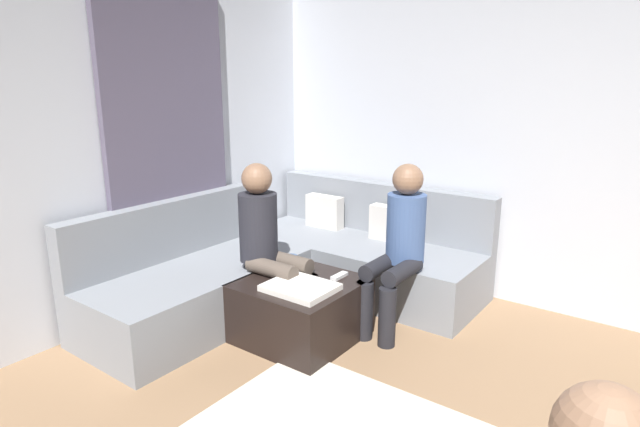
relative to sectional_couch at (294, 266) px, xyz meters
The scene contains 9 objects.
wall_back 2.57m from the sectional_couch, 27.05° to the left, with size 6.00×0.12×2.70m, color silver.
curtain_panel 1.36m from the sectional_couch, 142.74° to the right, with size 0.06×1.10×2.50m, color #595166.
sectional_couch is the anchor object (origin of this frame).
ottoman 0.69m from the sectional_couch, 47.14° to the right, with size 0.76×0.76×0.42m, color black.
folded_blanket 0.85m from the sectional_couch, 47.71° to the right, with size 0.44×0.36×0.04m, color white.
coffee_mug 0.44m from the sectional_couch, 52.67° to the right, with size 0.08×0.08×0.10m, color #334C72.
game_remote 0.72m from the sectional_couch, 23.48° to the right, with size 0.05×0.15×0.02m, color white.
person_on_couch_back 1.00m from the sectional_couch, ahead, with size 0.30×0.60×1.20m.
person_on_couch_side 0.61m from the sectional_couch, 72.29° to the right, with size 0.60×0.30×1.20m.
Camera 1 is at (0.51, -1.26, 1.79)m, focal length 29.44 mm.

